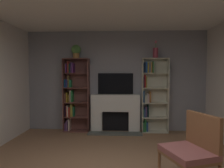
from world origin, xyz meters
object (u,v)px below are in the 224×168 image
object	(u,v)px
bookshelf_left	(74,95)
potted_plant	(76,51)
vase_with_flowers	(156,52)
armchair	(192,148)
fireplace	(115,112)
tv	(116,84)
bookshelf_right	(152,94)

from	to	relation	value
bookshelf_left	potted_plant	size ratio (longest dim) A/B	5.41
vase_with_flowers	armchair	bearing A→B (deg)	-87.26
armchair	bookshelf_left	bearing A→B (deg)	131.17
fireplace	potted_plant	xyz separation A→B (m)	(-1.07, -0.02, 1.66)
vase_with_flowers	armchair	distance (m)	3.10
tv	bookshelf_left	xyz separation A→B (m)	(-1.15, -0.09, -0.32)
tv	armchair	world-z (taller)	tv
fireplace	potted_plant	world-z (taller)	potted_plant
fireplace	vase_with_flowers	world-z (taller)	vase_with_flowers
bookshelf_left	potted_plant	bearing A→B (deg)	-22.87
bookshelf_left	armchair	distance (m)	3.58
potted_plant	armchair	distance (m)	3.85
bookshelf_left	bookshelf_right	distance (m)	2.13
bookshelf_left	vase_with_flowers	distance (m)	2.50
potted_plant	armchair	world-z (taller)	potted_plant
bookshelf_right	vase_with_flowers	bearing A→B (deg)	-28.12
fireplace	bookshelf_left	xyz separation A→B (m)	(-1.15, 0.01, 0.45)
potted_plant	vase_with_flowers	xyz separation A→B (m)	(2.13, -0.00, -0.05)
fireplace	tv	bearing A→B (deg)	90.00
bookshelf_right	bookshelf_left	bearing A→B (deg)	-179.73
bookshelf_right	potted_plant	distance (m)	2.36
bookshelf_left	potted_plant	xyz separation A→B (m)	(0.08, -0.03, 1.21)
bookshelf_left	armchair	size ratio (longest dim) A/B	1.97
bookshelf_right	fireplace	bearing A→B (deg)	-178.64
fireplace	bookshelf_right	bearing A→B (deg)	1.36
tv	vase_with_flowers	size ratio (longest dim) A/B	2.09
tv	bookshelf_right	distance (m)	1.02
bookshelf_right	armchair	distance (m)	2.74
vase_with_flowers	armchair	size ratio (longest dim) A/B	0.46
tv	potted_plant	xyz separation A→B (m)	(-1.07, -0.12, 0.90)
fireplace	bookshelf_left	bearing A→B (deg)	179.33
tv	potted_plant	world-z (taller)	potted_plant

